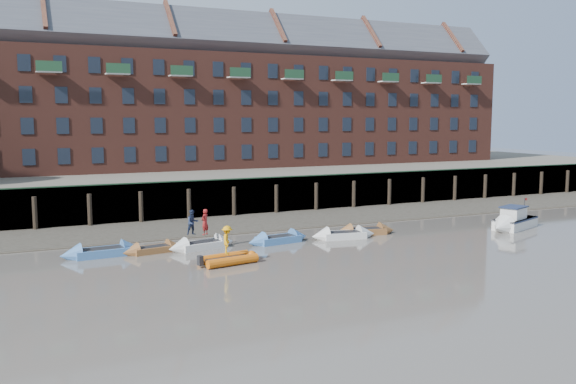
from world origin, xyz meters
TOP-DOWN VIEW (x-y plane):
  - ground at (0.00, 0.00)m, footprint 220.00×220.00m
  - foreshore at (0.00, 18.00)m, footprint 110.00×8.00m
  - mud_band at (0.00, 14.60)m, footprint 110.00×1.60m
  - river_wall at (-0.00, 22.38)m, footprint 110.00×1.23m
  - bank_terrace at (0.00, 36.00)m, footprint 110.00×28.00m
  - apartment_terrace at (-0.00, 36.99)m, footprint 80.60×15.56m
  - rowboat_1 at (-10.55, 10.64)m, footprint 5.11×1.83m
  - rowboat_2 at (-7.44, 10.37)m, footprint 4.19×1.86m
  - rowboat_3 at (-4.27, 10.20)m, footprint 4.90×2.28m
  - rowboat_4 at (1.05, 9.88)m, footprint 4.82×2.02m
  - rowboat_5 at (5.90, 9.38)m, footprint 4.90×2.06m
  - rowboat_6 at (8.13, 10.07)m, footprint 4.70×2.13m
  - rib_tender at (-3.89, 5.62)m, footprint 3.64×2.21m
  - motor_launch at (19.22, 7.07)m, footprint 5.74×3.67m
  - person_rower_a at (-4.06, 10.17)m, footprint 0.74×0.71m
  - person_rower_b at (-4.81, 10.45)m, footprint 0.87×0.71m
  - person_rib_crew at (-4.08, 5.55)m, footprint 0.99×1.25m

SIDE VIEW (x-z plane):
  - ground at x=0.00m, z-range 0.00..0.00m
  - foreshore at x=0.00m, z-range -0.25..0.25m
  - mud_band at x=0.00m, z-range -0.05..0.05m
  - rowboat_2 at x=-7.44m, z-range -0.38..0.80m
  - rowboat_6 at x=8.13m, z-range -0.42..0.89m
  - rowboat_4 at x=1.05m, z-range -0.44..0.92m
  - rowboat_3 at x=-4.27m, z-range -0.44..0.93m
  - rowboat_5 at x=5.90m, z-range -0.45..0.93m
  - rowboat_1 at x=-10.55m, z-range -0.47..0.98m
  - rib_tender at x=-3.89m, z-range -0.04..0.57m
  - motor_launch at x=19.22m, z-range -0.55..1.70m
  - person_rib_crew at x=-4.08m, z-range 0.57..2.27m
  - river_wall at x=0.00m, z-range -0.06..3.24m
  - bank_terrace at x=0.00m, z-range 0.00..3.20m
  - person_rower_b at x=-4.81m, z-range 0.92..2.58m
  - person_rower_a at x=-4.06m, z-range 0.92..2.62m
  - apartment_terrace at x=0.00m, z-range 2.34..23.31m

